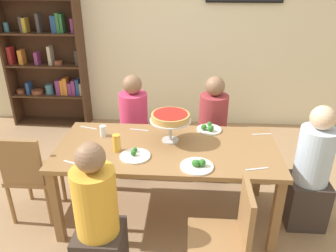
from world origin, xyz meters
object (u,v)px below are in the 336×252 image
Objects in this scene: chair_near_right at (227,235)px; water_glass_clear_near at (103,131)px; diner_head_east at (310,176)px; salad_plate_far_diner at (197,165)px; bookshelf at (45,49)px; diner_far_right at (212,135)px; cutlery_spare_fork at (73,163)px; chair_head_west at (30,173)px; dining_table at (167,155)px; deep_dish_pizza_stand at (170,118)px; beer_glass_amber_tall at (117,143)px; cutlery_knife_far at (262,134)px; cutlery_fork_far at (89,128)px; salad_plate_near_diner at (209,129)px; diner_far_left at (135,133)px; cutlery_knife_near at (257,169)px; cutlery_fork_near at (139,130)px; diner_near_left at (98,226)px; salad_plate_spare at (135,155)px.

water_glass_clear_near is (-1.06, 0.92, 0.30)m from chair_near_right.
diner_head_east is 4.46× the size of salad_plate_far_diner.
diner_head_east is at bearing -5.21° from water_glass_clear_near.
bookshelf is at bearing -33.09° from diner_head_east.
cutlery_spare_fork is (-1.16, -1.05, 0.25)m from diner_far_right.
dining_table is at bearing 4.70° from chair_head_west.
diner_head_east is 3.18× the size of deep_dish_pizza_stand.
beer_glass_amber_tall reaches higher than salad_plate_far_diner.
beer_glass_amber_tall is 0.83× the size of cutlery_knife_far.
chair_head_west is at bearing 60.49° from cutlery_fork_far.
chair_head_west is 3.73× the size of salad_plate_near_diner.
deep_dish_pizza_stand is at bearing 3.01° from cutlery_knife_far.
diner_far_right is (0.85, 0.00, 0.00)m from diner_far_left.
bookshelf is 3.74m from diner_head_east.
cutlery_knife_far is (2.70, -1.72, -0.37)m from bookshelf.
water_glass_clear_near is 0.55× the size of cutlery_knife_near.
salad_plate_far_diner reaches higher than cutlery_knife_far.
chair_head_west is 8.73× the size of water_glass_clear_near.
dining_table is 10.55× the size of cutlery_fork_near.
diner_far_left is 1.32× the size of chair_head_west.
diner_far_left is at bearing -28.04° from cutlery_knife_far.
diner_near_left is 6.39× the size of cutlery_knife_far.
deep_dish_pizza_stand reaches higher than salad_plate_far_diner.
cutlery_knife_near is at bearing 14.66° from diner_far_right.
cutlery_fork_near is (-1.53, 0.31, 0.25)m from diner_head_east.
deep_dish_pizza_stand is 0.46m from salad_plate_near_diner.
dining_table is 0.90m from chair_near_right.
dining_table is at bearing -137.36° from salad_plate_near_diner.
water_glass_clear_near is 1.39m from cutlery_knife_near.
diner_near_left is 11.54× the size of water_glass_clear_near.
salad_plate_near_diner is 0.93× the size of salad_plate_spare.
cutlery_fork_far is at bearing -42.09° from diner_far_left.
diner_far_right is 1.22m from water_glass_clear_near.
water_glass_clear_near is 0.55× the size of cutlery_fork_far.
chair_head_west is 0.60m from cutlery_spare_fork.
diner_far_left is 1.36m from cutlery_knife_far.
chair_near_right is at bearing 60.26° from cutlery_knife_far.
cutlery_knife_far is (0.84, 0.18, -0.22)m from deep_dish_pizza_stand.
diner_head_east is 6.39× the size of cutlery_fork_far.
cutlery_fork_near is at bearing -47.63° from bookshelf.
salad_plate_far_diner is 0.98m from cutlery_spare_fork.
chair_near_right is at bearing -64.50° from salad_plate_far_diner.
diner_far_left is 3.18× the size of deep_dish_pizza_stand.
salad_plate_spare is at bearing 153.21° from cutlery_fork_far.
cutlery_knife_near is (2.55, -2.32, -0.37)m from bookshelf.
cutlery_fork_near is at bearing 35.36° from chair_near_right.
chair_head_west is at bearing 1.71° from cutlery_knife_far.
salad_plate_far_diner is 0.52m from salad_plate_spare.
diner_far_left is 6.39× the size of cutlery_spare_fork.
beer_glass_amber_tall is (1.43, -2.11, -0.30)m from bookshelf.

